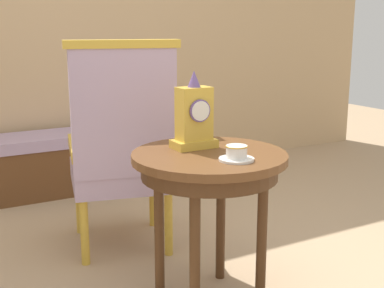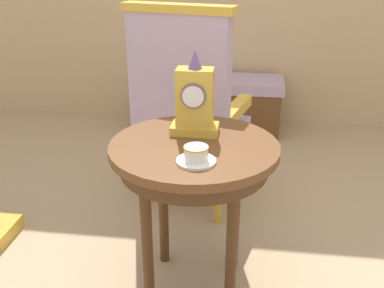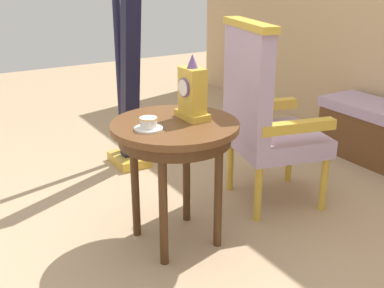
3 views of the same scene
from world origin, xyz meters
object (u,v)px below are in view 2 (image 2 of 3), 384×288
mantel_clock (195,101)px  window_bench (212,104)px  teacup_left (196,155)px  armchair (188,108)px  side_table (194,164)px

mantel_clock → window_bench: bearing=92.7°
teacup_left → window_bench: (-0.12, 2.05, -0.49)m
mantel_clock → armchair: armchair is taller
armchair → side_table: bearing=-79.7°
teacup_left → side_table: bearing=99.3°
teacup_left → window_bench: teacup_left is taller
window_bench → armchair: bearing=-91.3°
mantel_clock → window_bench: size_ratio=0.30×
teacup_left → mantel_clock: bearing=98.2°
mantel_clock → armchair: (-0.11, 0.57, -0.23)m
side_table → teacup_left: size_ratio=4.84×
armchair → window_bench: bearing=88.7°
window_bench → side_table: bearing=-87.0°
side_table → mantel_clock: bearing=96.7°
mantel_clock → window_bench: 1.88m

